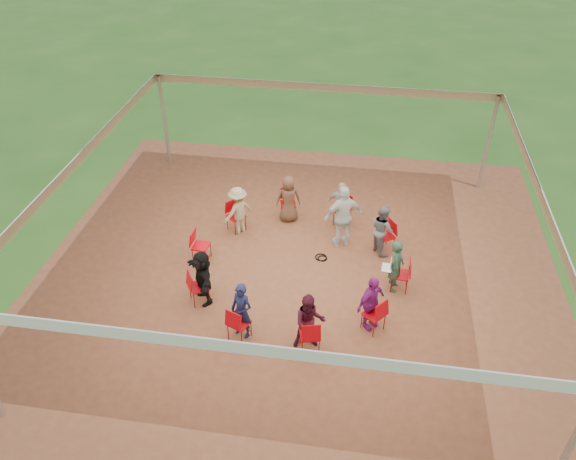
# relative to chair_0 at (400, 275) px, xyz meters

# --- Properties ---
(ground) EXTENTS (80.00, 80.00, 0.00)m
(ground) POSITION_rel_chair_0_xyz_m (-2.51, 0.17, -0.45)
(ground) COLOR #295A1C
(ground) RESTS_ON ground
(dirt_patch) EXTENTS (13.00, 13.00, 0.00)m
(dirt_patch) POSITION_rel_chair_0_xyz_m (-2.51, 0.17, -0.44)
(dirt_patch) COLOR brown
(dirt_patch) RESTS_ON ground
(tent) EXTENTS (10.33, 10.33, 3.00)m
(tent) POSITION_rel_chair_0_xyz_m (-2.51, 0.17, 1.92)
(tent) COLOR #B2B2B7
(tent) RESTS_ON ground
(chair_0) EXTENTS (0.47, 0.45, 0.90)m
(chair_0) POSITION_rel_chair_0_xyz_m (0.00, 0.00, 0.00)
(chair_0) COLOR #BE030C
(chair_0) RESTS_ON ground
(chair_1) EXTENTS (0.60, 0.59, 0.90)m
(chair_1) POSITION_rel_chair_0_xyz_m (-0.38, 1.51, 0.00)
(chair_1) COLOR #BE030C
(chair_1) RESTS_ON ground
(chair_2) EXTENTS (0.55, 0.57, 0.90)m
(chair_2) POSITION_rel_chair_0_xyz_m (-1.57, 2.51, 0.00)
(chair_2) COLOR #BE030C
(chair_2) RESTS_ON ground
(chair_3) EXTENTS (0.51, 0.53, 0.90)m
(chair_3) POSITION_rel_chair_0_xyz_m (-3.13, 2.62, 0.00)
(chair_3) COLOR #BE030C
(chair_3) RESTS_ON ground
(chair_4) EXTENTS (0.61, 0.60, 0.90)m
(chair_4) POSITION_rel_chair_0_xyz_m (-4.45, 1.79, 0.00)
(chair_4) COLOR #BE030C
(chair_4) RESTS_ON ground
(chair_5) EXTENTS (0.47, 0.45, 0.90)m
(chair_5) POSITION_rel_chair_0_xyz_m (-5.03, 0.35, 0.00)
(chair_5) COLOR #BE030C
(chair_5) RESTS_ON ground
(chair_6) EXTENTS (0.60, 0.59, 0.90)m
(chair_6) POSITION_rel_chair_0_xyz_m (-4.65, -1.17, 0.00)
(chair_6) COLOR #BE030C
(chair_6) RESTS_ON ground
(chair_7) EXTENTS (0.55, 0.57, 0.90)m
(chair_7) POSITION_rel_chair_0_xyz_m (-3.46, -2.17, 0.00)
(chair_7) COLOR #BE030C
(chair_7) RESTS_ON ground
(chair_8) EXTENTS (0.51, 0.53, 0.90)m
(chair_8) POSITION_rel_chair_0_xyz_m (-1.90, -2.27, 0.00)
(chair_8) COLOR #BE030C
(chair_8) RESTS_ON ground
(chair_9) EXTENTS (0.61, 0.60, 0.90)m
(chair_9) POSITION_rel_chair_0_xyz_m (-0.58, -1.45, 0.00)
(chair_9) COLOR #BE030C
(chair_9) RESTS_ON ground
(person_seated_0) EXTENTS (0.37, 0.53, 1.40)m
(person_seated_0) POSITION_rel_chair_0_xyz_m (-0.12, 0.01, 0.26)
(person_seated_0) COLOR #284933
(person_seated_0) RESTS_ON ground
(person_seated_1) EXTENTS (0.69, 0.79, 1.40)m
(person_seated_1) POSITION_rel_chair_0_xyz_m (-0.48, 1.45, 0.26)
(person_seated_1) COLOR slate
(person_seated_1) RESTS_ON ground
(person_seated_2) EXTENTS (0.92, 0.70, 1.40)m
(person_seated_2) POSITION_rel_chair_0_xyz_m (-1.62, 2.40, 0.26)
(person_seated_2) COLOR #ACAA99
(person_seated_2) RESTS_ON ground
(person_seated_3) EXTENTS (0.76, 0.54, 1.40)m
(person_seated_3) POSITION_rel_chair_0_xyz_m (-3.10, 2.50, 0.26)
(person_seated_3) COLOR brown
(person_seated_3) RESTS_ON ground
(person_seated_4) EXTENTS (0.93, 0.98, 1.40)m
(person_seated_4) POSITION_rel_chair_0_xyz_m (-4.36, 1.71, 0.26)
(person_seated_4) COLOR tan
(person_seated_4) RESTS_ON ground
(person_seated_5) EXTENTS (1.10, 1.36, 1.40)m
(person_seated_5) POSITION_rel_chair_0_xyz_m (-4.55, -1.10, 0.26)
(person_seated_5) COLOR black
(person_seated_5) RESTS_ON ground
(person_seated_6) EXTENTS (0.60, 0.50, 1.40)m
(person_seated_6) POSITION_rel_chair_0_xyz_m (-3.41, -2.05, 0.26)
(person_seated_6) COLOR #161A3A
(person_seated_6) RESTS_ON ground
(person_seated_7) EXTENTS (0.76, 0.55, 1.40)m
(person_seated_7) POSITION_rel_chair_0_xyz_m (-1.93, -2.16, 0.26)
(person_seated_7) COLOR #41101F
(person_seated_7) RESTS_ON ground
(person_seated_8) EXTENTS (0.85, 0.90, 1.40)m
(person_seated_8) POSITION_rel_chair_0_xyz_m (-0.67, -1.37, 0.26)
(person_seated_8) COLOR #901E7D
(person_seated_8) RESTS_ON ground
(standing_person) EXTENTS (1.19, 0.93, 1.80)m
(standing_person) POSITION_rel_chair_0_xyz_m (-1.50, 1.57, 0.46)
(standing_person) COLOR silver
(standing_person) RESTS_ON ground
(cable_coil) EXTENTS (0.35, 0.35, 0.03)m
(cable_coil) POSITION_rel_chair_0_xyz_m (-1.97, 0.88, -0.43)
(cable_coil) COLOR black
(cable_coil) RESTS_ON ground
(laptop) EXTENTS (0.29, 0.35, 0.23)m
(laptop) POSITION_rel_chair_0_xyz_m (-0.28, 0.02, 0.21)
(laptop) COLOR #B7B7BC
(laptop) RESTS_ON ground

